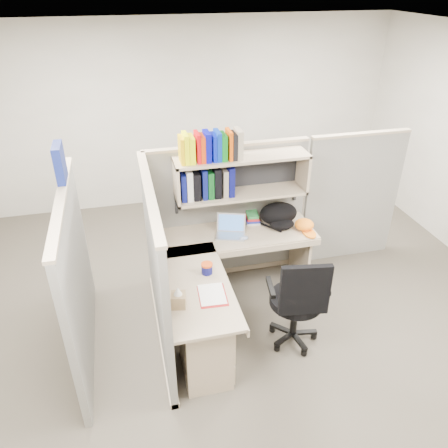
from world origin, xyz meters
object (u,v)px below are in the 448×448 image
object	(u,v)px
laptop	(230,227)
backpack	(280,216)
task_chair	(296,314)
snack_canister	(207,268)
desk	(216,312)

from	to	relation	value
laptop	backpack	xyz separation A→B (m)	(0.59, 0.08, 0.01)
backpack	task_chair	xyz separation A→B (m)	(-0.19, -1.04, -0.48)
laptop	snack_canister	size ratio (longest dim) A/B	2.82
laptop	backpack	bearing A→B (deg)	26.83
task_chair	desk	bearing A→B (deg)	169.27
desk	laptop	distance (m)	0.97
laptop	task_chair	bearing A→B (deg)	-48.87
desk	task_chair	world-z (taller)	task_chair
snack_canister	task_chair	size ratio (longest dim) A/B	0.10
snack_canister	backpack	bearing A→B (deg)	34.88
desk	snack_canister	xyz separation A→B (m)	(-0.03, 0.23, 0.35)
desk	backpack	world-z (taller)	backpack
task_chair	backpack	bearing A→B (deg)	79.70
backpack	snack_canister	bearing A→B (deg)	-163.58
desk	task_chair	xyz separation A→B (m)	(0.75, -0.14, -0.06)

